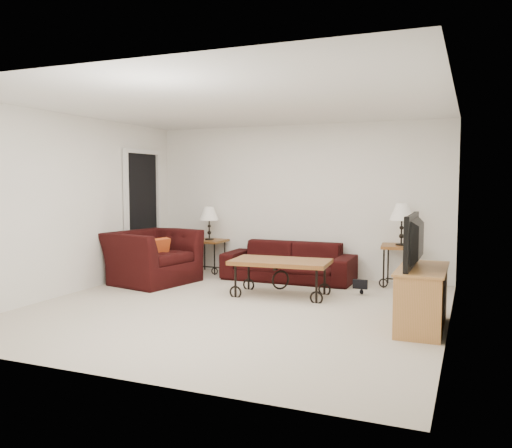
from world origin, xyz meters
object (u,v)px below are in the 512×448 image
Objects in this scene: sofa at (288,262)px; side_table_left at (209,256)px; lamp_left at (209,223)px; backpack at (362,280)px; tv_stand at (422,298)px; side_table_right at (401,266)px; armchair at (152,257)px; lamp_right at (402,224)px; coffee_table at (281,278)px; television at (421,241)px.

sofa is 1.51m from side_table_left.
lamp_left is 1.43× the size of backpack.
side_table_right is at bearing 102.50° from tv_stand.
side_table_left is 1.00× the size of lamp_left.
armchair is (-1.89, -0.99, 0.10)m from sofa.
lamp_right is 1.57× the size of backpack.
tv_stand reaches higher than coffee_table.
tv_stand is (0.50, -2.26, -0.60)m from lamp_right.
armchair is 1.13× the size of tv_stand.
side_table_left is 1.43× the size of backpack.
side_table_left is 0.43× the size of coffee_table.
side_table_left is at bearing -6.13° from armchair.
lamp_left is at bearing 173.16° from sofa.
lamp_left is 3.22m from lamp_right.
backpack is at bearing 27.02° from coffee_table.
lamp_right is at bearing -59.77° from armchair.
armchair is (-3.60, -1.17, 0.09)m from side_table_right.
sofa is at bearing -6.84° from lamp_left.
armchair is (-3.60, -1.17, -0.53)m from lamp_right.
backpack is at bearing -118.58° from side_table_right.
sofa is at bearing -174.01° from side_table_right.
armchair is at bearing -104.90° from television.
lamp_left is (-1.50, 0.18, 0.55)m from sofa.
lamp_left is 1.31m from armchair.
lamp_right reaches higher than side_table_right.
tv_stand is (3.72, -2.26, 0.05)m from side_table_left.
side_table_left is at bearing 148.74° from tv_stand.
lamp_left reaches higher than backpack.
television reaches higher than sofa.
lamp_right reaches higher than sofa.
lamp_right is 3.83m from armchair.
tv_stand is 1.74m from backpack.
lamp_right is at bearing 102.50° from tv_stand.
tv_stand is (3.72, -2.26, -0.52)m from lamp_left.
armchair is at bearing 176.41° from coffee_table.
lamp_right is at bearing 42.08° from coffee_table.
backpack is (1.02, 0.52, -0.05)m from coffee_table.
lamp_left is 2.97m from backpack.
backpack is (-0.91, 1.47, -0.75)m from television.
coffee_table is 1.21× the size of tv_stand.
lamp_left reaches higher than armchair.
coffee_table reaches higher than backpack.
lamp_left is 0.58× the size of television.
television is at bearing -47.37° from backpack.
sofa is 3.09m from television.
side_table_right is at bearing -0.00° from side_table_left.
armchair is (-2.16, 0.14, 0.15)m from coffee_table.
backpack is at bearing 122.29° from tv_stand.
television is (1.92, -0.95, 0.70)m from coffee_table.
coffee_table is at bearing -76.49° from sofa.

